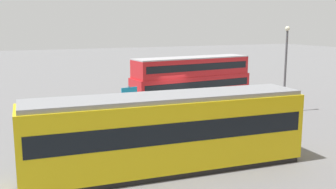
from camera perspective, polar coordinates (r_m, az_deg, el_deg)
name	(u,v)px	position (r m, az deg, el deg)	size (l,w,h in m)	color
ground_plane	(175,106)	(32.69, 1.04, -1.64)	(160.00, 160.00, 0.00)	slate
double_decker_bus	(192,78)	(35.11, 3.45, 2.42)	(11.41, 3.65, 3.83)	red
tram_yellow	(167,131)	(18.06, -0.10, -5.38)	(13.15, 3.48, 3.56)	yellow
pedestrian_near_railing	(161,114)	(25.39, -0.97, -2.83)	(0.42, 0.42, 1.70)	#33384C
pedestrian_crossing	(221,116)	(24.99, 7.68, -3.18)	(0.45, 0.45, 1.67)	black
pedestrian_railing	(198,106)	(29.04, 4.38, -1.70)	(6.27, 0.50, 1.08)	gray
info_sign	(129,97)	(27.18, -5.64, -0.30)	(1.22, 0.31, 2.52)	slate
street_lamp	(286,62)	(31.03, 16.70, 4.48)	(0.36, 0.36, 6.55)	#4C4C51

